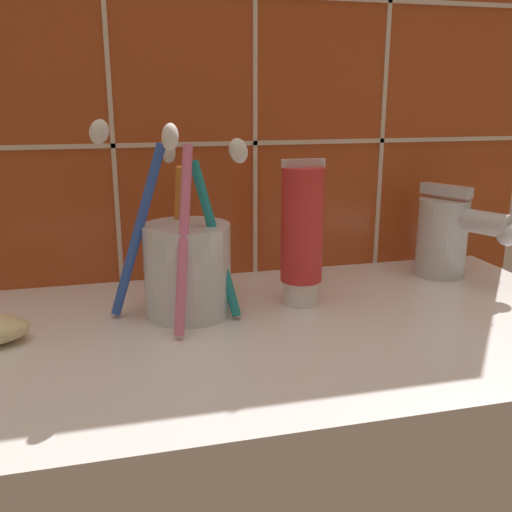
% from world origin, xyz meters
% --- Properties ---
extents(sink_counter, '(0.63, 0.34, 0.02)m').
position_xyz_m(sink_counter, '(0.00, 0.00, 0.01)').
color(sink_counter, white).
rests_on(sink_counter, ground).
extents(tile_wall_backsplash, '(0.73, 0.02, 0.46)m').
position_xyz_m(tile_wall_backsplash, '(0.00, 0.17, 0.23)').
color(tile_wall_backsplash, '#AD471E').
rests_on(tile_wall_backsplash, ground).
extents(toothbrush_cup, '(0.14, 0.14, 0.19)m').
position_xyz_m(toothbrush_cup, '(-0.08, 0.05, 0.07)').
color(toothbrush_cup, silver).
rests_on(toothbrush_cup, sink_counter).
extents(toothpaste_tube, '(0.04, 0.04, 0.15)m').
position_xyz_m(toothpaste_tube, '(0.03, 0.05, 0.09)').
color(toothpaste_tube, white).
rests_on(toothpaste_tube, sink_counter).
extents(sink_faucet, '(0.08, 0.11, 0.11)m').
position_xyz_m(sink_faucet, '(0.23, 0.10, 0.07)').
color(sink_faucet, silver).
rests_on(sink_faucet, sink_counter).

